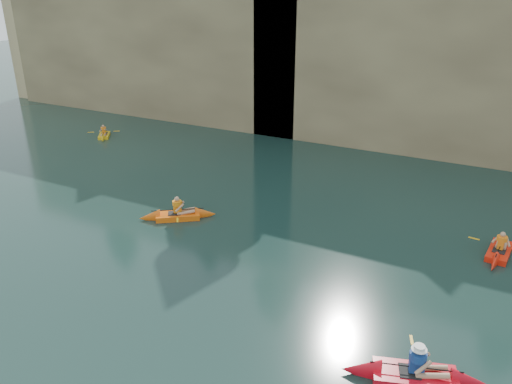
% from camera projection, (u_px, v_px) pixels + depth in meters
% --- Properties ---
extents(ground, '(160.00, 160.00, 0.00)m').
position_uv_depth(ground, '(210.00, 381.00, 13.27)').
color(ground, black).
rests_on(ground, ground).
extents(cliff, '(70.00, 16.00, 12.00)m').
position_uv_depth(cliff, '(434.00, 41.00, 35.45)').
color(cliff, tan).
rests_on(cliff, ground).
extents(cliff_slab_west, '(26.00, 2.40, 10.56)m').
position_uv_depth(cliff_slab_west, '(146.00, 47.00, 38.25)').
color(cliff_slab_west, '#95855A').
rests_on(cliff_slab_west, ground).
extents(cliff_slab_center, '(24.00, 2.40, 11.40)m').
position_uv_depth(cliff_slab_center, '(448.00, 60.00, 28.67)').
color(cliff_slab_center, '#95855A').
rests_on(cliff_slab_center, ground).
extents(sea_cave_west, '(4.50, 1.00, 4.00)m').
position_uv_depth(sea_cave_west, '(165.00, 93.00, 38.13)').
color(sea_cave_west, black).
rests_on(sea_cave_west, ground).
extents(sea_cave_center, '(3.50, 1.00, 3.20)m').
position_uv_depth(sea_cave_center, '(339.00, 120.00, 32.29)').
color(sea_cave_center, black).
rests_on(sea_cave_center, ground).
extents(main_kayaker, '(3.96, 2.50, 1.45)m').
position_uv_depth(main_kayaker, '(415.00, 376.00, 13.18)').
color(main_kayaker, red).
rests_on(main_kayaker, ground).
extents(kayaker_orange, '(3.24, 2.64, 1.31)m').
position_uv_depth(kayaker_orange, '(178.00, 215.00, 22.39)').
color(kayaker_orange, '#EE5E0F').
rests_on(kayaker_orange, ground).
extents(kayaker_red_far, '(2.38, 3.34, 1.21)m').
position_uv_depth(kayaker_red_far, '(499.00, 251.00, 19.42)').
color(kayaker_red_far, red).
rests_on(kayaker_red_far, ground).
extents(kayaker_yellow, '(2.09, 2.47, 1.06)m').
position_uv_depth(kayaker_yellow, '(104.00, 135.00, 34.29)').
color(kayaker_yellow, gold).
rests_on(kayaker_yellow, ground).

